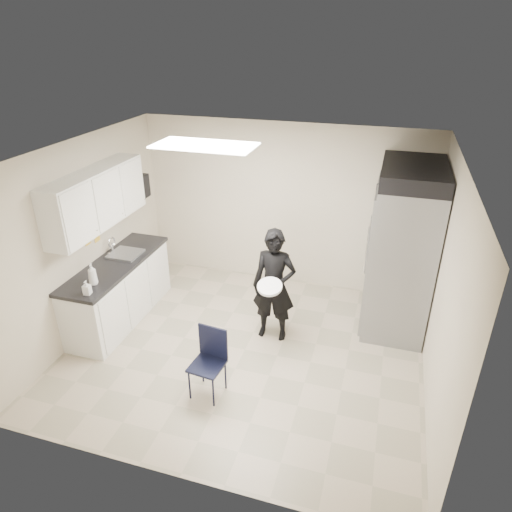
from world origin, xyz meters
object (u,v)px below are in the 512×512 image
(lower_counter, at_px, (119,292))
(commercial_fridge, at_px, (402,255))
(man_tuxedo, at_px, (274,286))
(folding_chair, at_px, (207,366))

(lower_counter, relative_size, commercial_fridge, 0.90)
(commercial_fridge, distance_m, man_tuxedo, 1.79)
(commercial_fridge, xyz_separation_m, folding_chair, (-1.99, -2.16, -0.65))
(commercial_fridge, bearing_deg, lower_counter, -164.12)
(commercial_fridge, relative_size, folding_chair, 2.61)
(folding_chair, distance_m, man_tuxedo, 1.43)
(lower_counter, distance_m, folding_chair, 2.09)
(lower_counter, xyz_separation_m, commercial_fridge, (3.78, 1.07, 0.62))
(commercial_fridge, bearing_deg, folding_chair, -132.69)
(commercial_fridge, distance_m, folding_chair, 3.01)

